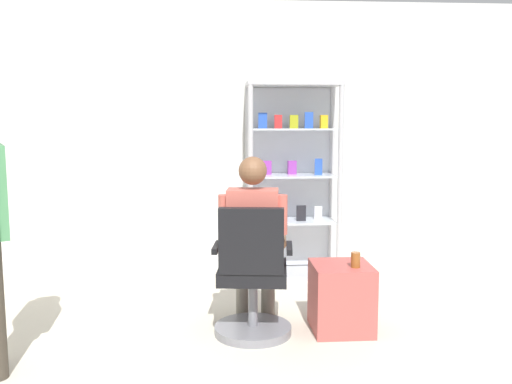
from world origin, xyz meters
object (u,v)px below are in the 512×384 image
at_px(display_cabinet_main, 292,178).
at_px(tea_glass, 356,260).
at_px(seated_shopkeeper, 254,235).
at_px(office_chair, 252,283).
at_px(storage_crate, 341,297).

xyz_separation_m(display_cabinet_main, tea_glass, (0.24, -1.61, -0.42)).
xyz_separation_m(display_cabinet_main, seated_shopkeeper, (-0.47, -1.45, -0.25)).
relative_size(seated_shopkeeper, tea_glass, 11.76).
xyz_separation_m(display_cabinet_main, office_chair, (-0.49, -1.61, -0.57)).
distance_m(office_chair, seated_shopkeeper, 0.36).
distance_m(display_cabinet_main, tea_glass, 1.68).
bearing_deg(seated_shopkeeper, office_chair, -96.64).
distance_m(display_cabinet_main, seated_shopkeeper, 1.55).
height_order(office_chair, tea_glass, office_chair).
bearing_deg(tea_glass, office_chair, -179.98).
distance_m(seated_shopkeeper, storage_crate, 0.79).
bearing_deg(office_chair, tea_glass, 0.02).
bearing_deg(display_cabinet_main, office_chair, -107.03).
relative_size(office_chair, storage_crate, 1.93).
xyz_separation_m(storage_crate, tea_glass, (0.08, -0.08, 0.30)).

